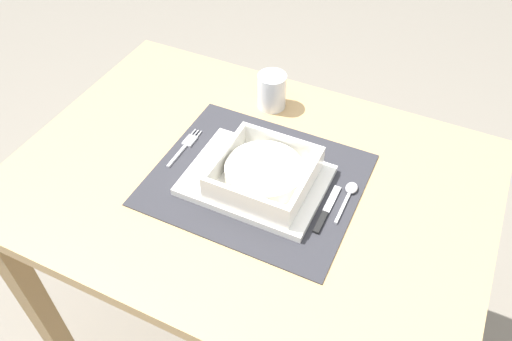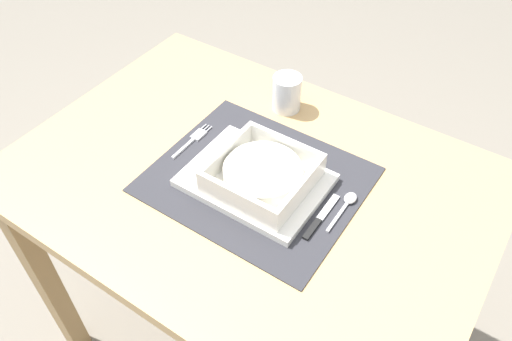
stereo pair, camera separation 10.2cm
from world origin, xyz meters
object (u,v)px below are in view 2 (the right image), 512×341
at_px(porridge_bowl, 263,175).
at_px(fork, 194,139).
at_px(drinking_glass, 287,94).
at_px(dining_table, 249,210).
at_px(spoon, 347,202).
at_px(butter_knife, 319,219).
at_px(bread_knife, 309,212).

bearing_deg(porridge_bowl, fork, 169.52).
bearing_deg(drinking_glass, dining_table, -77.29).
relative_size(spoon, butter_knife, 0.90).
bearing_deg(dining_table, bread_knife, -7.07).
distance_m(butter_knife, drinking_glass, 0.35).
bearing_deg(spoon, butter_knife, -108.23).
bearing_deg(butter_knife, spoon, 64.63).
relative_size(dining_table, porridge_bowl, 5.36).
bearing_deg(spoon, dining_table, -165.17).
bearing_deg(butter_knife, drinking_glass, 127.79).
distance_m(spoon, butter_knife, 0.07).
distance_m(butter_knife, bread_knife, 0.03).
distance_m(spoon, bread_knife, 0.08).
relative_size(dining_table, bread_knife, 7.64).
height_order(porridge_bowl, spoon, porridge_bowl).
bearing_deg(spoon, drinking_glass, 146.33).
relative_size(butter_knife, bread_knife, 1.00).
bearing_deg(drinking_glass, fork, -117.28).
xyz_separation_m(fork, drinking_glass, (0.11, 0.21, 0.03)).
xyz_separation_m(porridge_bowl, fork, (-0.21, 0.04, -0.04)).
bearing_deg(bread_knife, butter_knife, -17.42).
relative_size(spoon, drinking_glass, 1.34).
relative_size(butter_knife, drinking_glass, 1.49).
relative_size(porridge_bowl, bread_knife, 1.43).
bearing_deg(fork, porridge_bowl, -12.59).
xyz_separation_m(fork, bread_knife, (0.32, -0.04, 0.00)).
xyz_separation_m(dining_table, spoon, (0.21, 0.04, 0.12)).
bearing_deg(butter_knife, dining_table, 168.30).
relative_size(porridge_bowl, spoon, 1.59).
bearing_deg(butter_knife, bread_knife, 164.23).
bearing_deg(porridge_bowl, dining_table, 161.35).
distance_m(porridge_bowl, bread_knife, 0.12).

